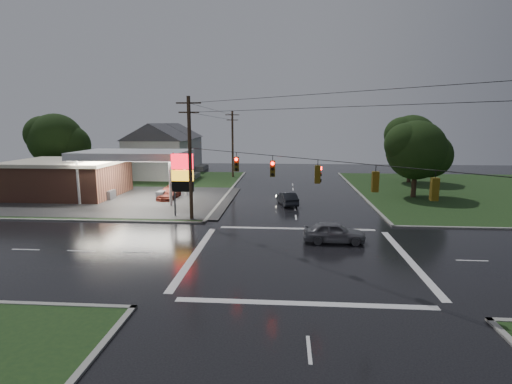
# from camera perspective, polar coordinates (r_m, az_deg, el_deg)

# --- Properties ---
(ground) EXTENTS (120.00, 120.00, 0.00)m
(ground) POSITION_cam_1_polar(r_m,az_deg,el_deg) (26.86, 6.27, -9.13)
(ground) COLOR black
(ground) RESTS_ON ground
(grass_nw) EXTENTS (36.00, 36.00, 0.08)m
(grass_nw) POSITION_cam_1_polar(r_m,az_deg,el_deg) (57.80, -21.40, 0.58)
(grass_nw) COLOR #1A3216
(grass_nw) RESTS_ON ground
(grass_ne) EXTENTS (36.00, 36.00, 0.08)m
(grass_ne) POSITION_cam_1_polar(r_m,az_deg,el_deg) (58.69, 31.62, -0.09)
(grass_ne) COLOR #1A3216
(grass_ne) RESTS_ON ground
(gas_station) EXTENTS (26.20, 18.00, 5.60)m
(gas_station) POSITION_cam_1_polar(r_m,az_deg,el_deg) (51.76, -24.23, 2.18)
(gas_station) COLOR #2D2D2D
(gas_station) RESTS_ON ground
(pylon_sign) EXTENTS (2.00, 0.35, 6.00)m
(pylon_sign) POSITION_cam_1_polar(r_m,az_deg,el_deg) (37.42, -10.46, 2.50)
(pylon_sign) COLOR #59595E
(pylon_sign) RESTS_ON ground
(utility_pole_nw) EXTENTS (2.20, 0.32, 11.00)m
(utility_pole_nw) POSITION_cam_1_polar(r_m,az_deg,el_deg) (36.03, -9.41, 4.98)
(utility_pole_nw) COLOR #382619
(utility_pole_nw) RESTS_ON ground
(utility_pole_n) EXTENTS (2.20, 0.32, 10.50)m
(utility_pole_n) POSITION_cam_1_polar(r_m,az_deg,el_deg) (64.03, -3.37, 6.98)
(utility_pole_n) COLOR #382619
(utility_pole_n) RESTS_ON ground
(traffic_signals) EXTENTS (26.87, 26.87, 1.47)m
(traffic_signals) POSITION_cam_1_polar(r_m,az_deg,el_deg) (25.48, 6.59, 4.77)
(traffic_signals) COLOR black
(traffic_signals) RESTS_ON ground
(house_near) EXTENTS (11.05, 8.48, 8.60)m
(house_near) POSITION_cam_1_polar(r_m,az_deg,el_deg) (64.69, -13.75, 5.80)
(house_near) COLOR silver
(house_near) RESTS_ON ground
(house_far) EXTENTS (11.05, 8.48, 8.60)m
(house_far) POSITION_cam_1_polar(r_m,az_deg,el_deg) (76.44, -11.70, 6.47)
(house_far) COLOR silver
(house_far) RESTS_ON ground
(tree_nw_behind) EXTENTS (8.93, 7.60, 10.00)m
(tree_nw_behind) POSITION_cam_1_polar(r_m,az_deg,el_deg) (64.43, -26.55, 6.61)
(tree_nw_behind) COLOR black
(tree_nw_behind) RESTS_ON ground
(tree_ne_near) EXTENTS (7.99, 6.80, 8.98)m
(tree_ne_near) POSITION_cam_1_polar(r_m,az_deg,el_deg) (49.84, 22.08, 5.54)
(tree_ne_near) COLOR black
(tree_ne_near) RESTS_ON ground
(tree_ne_far) EXTENTS (8.46, 7.20, 9.80)m
(tree_ne_far) POSITION_cam_1_polar(r_m,az_deg,el_deg) (62.14, 21.43, 6.88)
(tree_ne_far) COLOR black
(tree_ne_far) RESTS_ON ground
(car_north) EXTENTS (2.49, 4.48, 1.40)m
(car_north) POSITION_cam_1_polar(r_m,az_deg,el_deg) (42.77, 4.48, -0.94)
(car_north) COLOR black
(car_north) RESTS_ON ground
(car_crossing) EXTENTS (4.56, 1.91, 1.54)m
(car_crossing) POSITION_cam_1_polar(r_m,az_deg,el_deg) (30.04, 11.09, -5.65)
(car_crossing) COLOR slate
(car_crossing) RESTS_ON ground
(car_pump) EXTENTS (1.96, 4.68, 1.35)m
(car_pump) POSITION_cam_1_polar(r_m,az_deg,el_deg) (47.07, -12.31, -0.17)
(car_pump) COLOR maroon
(car_pump) RESTS_ON ground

